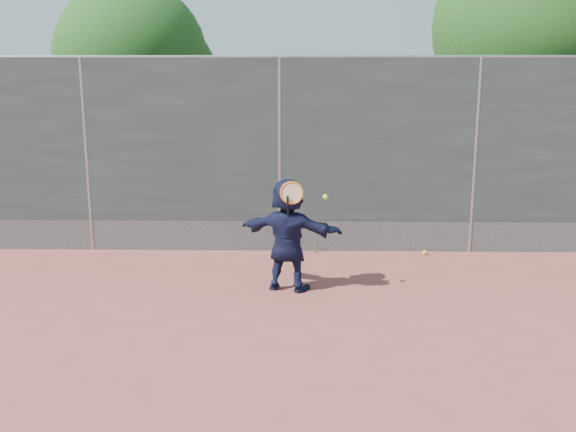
{
  "coord_description": "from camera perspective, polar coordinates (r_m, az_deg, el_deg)",
  "views": [
    {
      "loc": [
        0.33,
        -6.34,
        2.76
      ],
      "look_at": [
        0.17,
        1.64,
        0.98
      ],
      "focal_mm": 40.0,
      "sensor_mm": 36.0,
      "label": 1
    }
  ],
  "objects": [
    {
      "name": "ground",
      "position": [
        6.93,
        -1.68,
        -10.92
      ],
      "size": [
        80.0,
        80.0,
        0.0
      ],
      "primitive_type": "plane",
      "color": "#9E4C42",
      "rests_on": "ground"
    },
    {
      "name": "fence",
      "position": [
        9.92,
        -0.74,
        5.76
      ],
      "size": [
        20.0,
        0.06,
        3.03
      ],
      "color": "#38423D",
      "rests_on": "ground"
    },
    {
      "name": "swing_action",
      "position": [
        7.93,
        0.61,
        1.91
      ],
      "size": [
        0.6,
        0.14,
        0.51
      ],
      "color": "orange",
      "rests_on": "ground"
    },
    {
      "name": "tree_right",
      "position": [
        12.87,
        21.71,
        14.98
      ],
      "size": [
        3.78,
        3.6,
        5.39
      ],
      "color": "#382314",
      "rests_on": "ground"
    },
    {
      "name": "weed_clump",
      "position": [
        10.08,
        0.94,
        -2.53
      ],
      "size": [
        0.68,
        0.07,
        0.3
      ],
      "color": "#387226",
      "rests_on": "ground"
    },
    {
      "name": "tree_left",
      "position": [
        13.28,
        -13.0,
        13.04
      ],
      "size": [
        3.15,
        3.0,
        4.53
      ],
      "color": "#382314",
      "rests_on": "ground"
    },
    {
      "name": "ball_ground",
      "position": [
        10.21,
        12.05,
        -3.19
      ],
      "size": [
        0.07,
        0.07,
        0.07
      ],
      "primitive_type": "sphere",
      "color": "yellow",
      "rests_on": "ground"
    },
    {
      "name": "player",
      "position": [
        8.24,
        0.0,
        -1.66
      ],
      "size": [
        1.43,
        0.82,
        1.47
      ],
      "primitive_type": "imported",
      "rotation": [
        0.0,
        0.0,
        2.84
      ],
      "color": "#141837",
      "rests_on": "ground"
    }
  ]
}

